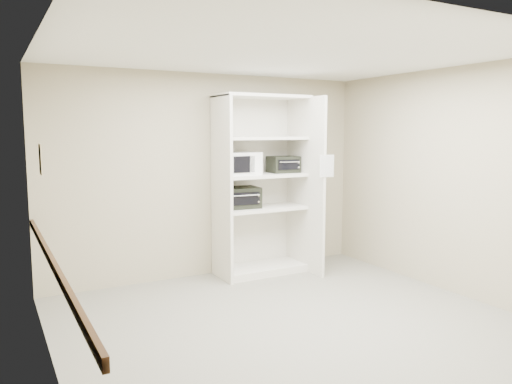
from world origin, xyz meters
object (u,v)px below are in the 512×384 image
shelving_unit (264,191)px  microwave (239,163)px  toaster_oven_lower (240,197)px  toaster_oven_upper (283,164)px

shelving_unit → microwave: bearing=176.3°
microwave → toaster_oven_lower: bearing=61.2°
shelving_unit → toaster_oven_upper: (0.32, 0.03, 0.35)m
microwave → toaster_oven_upper: (0.69, 0.01, -0.03)m
toaster_oven_lower → shelving_unit: bearing=-3.6°
microwave → toaster_oven_lower: size_ratio=0.98×
shelving_unit → microwave: 0.53m
shelving_unit → toaster_oven_lower: (-0.35, 0.05, -0.07)m
shelving_unit → toaster_oven_upper: 0.48m
microwave → toaster_oven_lower: microwave is taller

